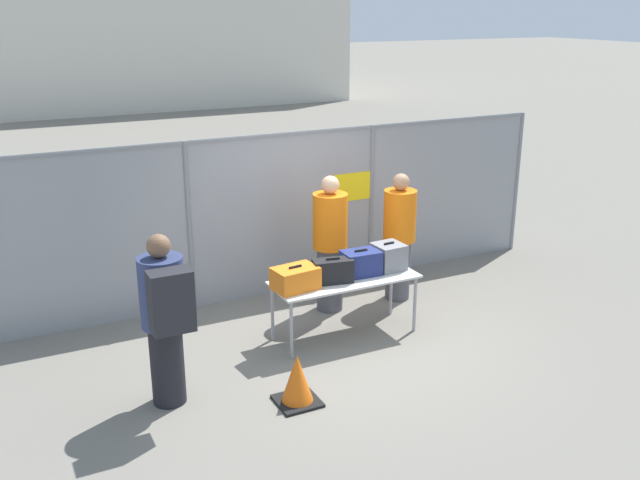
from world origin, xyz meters
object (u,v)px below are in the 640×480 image
at_px(traveler_hooded, 165,315).
at_px(suitcase_navy, 361,263).
at_px(suitcase_orange, 295,278).
at_px(security_worker_far, 399,235).
at_px(inspection_table, 345,283).
at_px(traffic_cone, 297,381).
at_px(suitcase_grey, 389,256).
at_px(utility_trailer, 379,216).
at_px(suitcase_black, 333,271).
at_px(security_worker_near, 330,242).

bearing_deg(traveler_hooded, suitcase_navy, -5.84).
relative_size(suitcase_orange, traveler_hooded, 0.30).
distance_m(traveler_hooded, security_worker_far, 3.75).
bearing_deg(security_worker_far, traveler_hooded, 38.76).
distance_m(inspection_table, traffic_cone, 1.69).
xyz_separation_m(suitcase_orange, suitcase_grey, (1.30, 0.09, 0.03)).
distance_m(inspection_table, suitcase_grey, 0.68).
bearing_deg(utility_trailer, suitcase_navy, -124.69).
relative_size(inspection_table, traffic_cone, 3.33).
relative_size(inspection_table, traveler_hooded, 0.99).
bearing_deg(traffic_cone, traveler_hooded, 155.14).
bearing_deg(traveler_hooded, security_worker_far, 0.39).
relative_size(inspection_table, suitcase_black, 3.58).
distance_m(suitcase_navy, security_worker_far, 1.18).
distance_m(inspection_table, security_worker_far, 1.41).
bearing_deg(suitcase_grey, suitcase_black, -173.42).
height_order(utility_trailer, traffic_cone, utility_trailer).
bearing_deg(security_worker_far, security_worker_near, 13.67).
height_order(inspection_table, suitcase_grey, suitcase_grey).
xyz_separation_m(suitcase_orange, suitcase_black, (0.48, -0.01, 0.01)).
distance_m(inspection_table, traveler_hooded, 2.41).
xyz_separation_m(inspection_table, suitcase_orange, (-0.66, -0.03, 0.19)).
xyz_separation_m(traveler_hooded, utility_trailer, (4.63, 3.66, -0.58)).
distance_m(security_worker_near, utility_trailer, 3.14).
height_order(inspection_table, suitcase_orange, suitcase_orange).
height_order(suitcase_black, security_worker_far, security_worker_far).
height_order(security_worker_near, security_worker_far, security_worker_near).
height_order(suitcase_orange, security_worker_near, security_worker_near).
bearing_deg(suitcase_navy, security_worker_far, 34.61).
bearing_deg(utility_trailer, suitcase_black, -129.02).
distance_m(suitcase_grey, security_worker_far, 0.86).
bearing_deg(suitcase_grey, security_worker_near, 120.95).
bearing_deg(security_worker_near, traffic_cone, 73.52).
height_order(inspection_table, security_worker_near, security_worker_near).
bearing_deg(suitcase_orange, inspection_table, 2.56).
xyz_separation_m(suitcase_orange, utility_trailer, (2.98, 3.08, -0.47)).
bearing_deg(traffic_cone, suitcase_orange, 65.97).
height_order(security_worker_far, traffic_cone, security_worker_far).
relative_size(suitcase_navy, security_worker_far, 0.26).
bearing_deg(suitcase_grey, utility_trailer, 60.67).
bearing_deg(traffic_cone, suitcase_black, 48.68).
height_order(suitcase_orange, suitcase_black, suitcase_black).
bearing_deg(suitcase_grey, inspection_table, -174.98).
distance_m(security_worker_near, security_worker_far, 1.00).
distance_m(security_worker_far, traffic_cone, 3.07).
xyz_separation_m(suitcase_black, utility_trailer, (2.50, 3.08, -0.48)).
bearing_deg(suitcase_orange, utility_trailer, 45.94).
height_order(suitcase_black, traffic_cone, suitcase_black).
xyz_separation_m(suitcase_navy, traffic_cone, (-1.39, -1.18, -0.64)).
bearing_deg(suitcase_grey, traffic_cone, -146.15).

